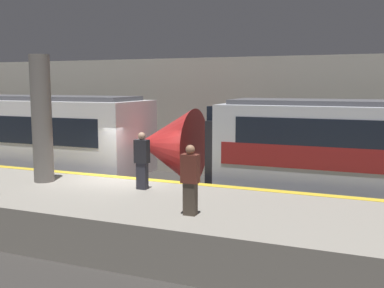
% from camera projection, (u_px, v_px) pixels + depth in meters
% --- Properties ---
extents(ground_plane, '(120.00, 120.00, 0.00)m').
position_uv_depth(ground_plane, '(125.00, 210.00, 14.13)').
color(ground_plane, '#33302D').
extents(platform, '(40.00, 4.17, 1.10)m').
position_uv_depth(platform, '(85.00, 211.00, 12.14)').
color(platform, gray).
rests_on(platform, ground).
extents(station_rear_barrier, '(50.00, 0.15, 5.06)m').
position_uv_depth(station_rear_barrier, '(198.00, 117.00, 19.59)').
color(station_rear_barrier, '#B2AD9E').
rests_on(station_rear_barrier, ground).
extents(support_pillar_near, '(0.58, 0.58, 3.70)m').
position_uv_depth(support_pillar_near, '(42.00, 119.00, 13.05)').
color(support_pillar_near, slate).
rests_on(support_pillar_near, platform).
extents(person_waiting, '(0.38, 0.24, 1.57)m').
position_uv_depth(person_waiting, '(142.00, 159.00, 12.21)').
color(person_waiting, '#2D2D38').
rests_on(person_waiting, platform).
extents(person_walking, '(0.38, 0.24, 1.56)m').
position_uv_depth(person_walking, '(190.00, 179.00, 9.78)').
color(person_walking, '#473D33').
rests_on(person_walking, platform).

